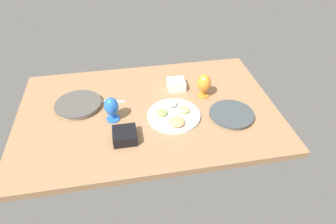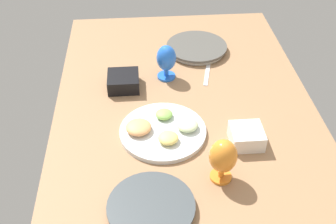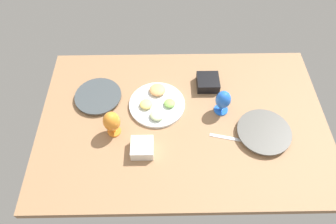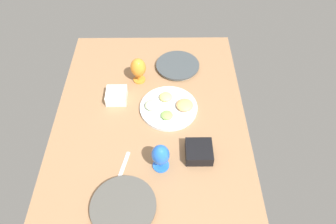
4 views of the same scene
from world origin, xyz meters
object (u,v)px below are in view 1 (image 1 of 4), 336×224
at_px(dinner_plate_right, 232,115).
at_px(hurricane_glass_blue, 111,107).
at_px(dinner_plate_left, 78,105).
at_px(square_bowl_black, 125,135).
at_px(fruit_platter, 174,115).
at_px(hurricane_glass_orange, 204,84).
at_px(square_bowl_white, 176,84).

bearing_deg(dinner_plate_right, hurricane_glass_blue, 171.88).
relative_size(dinner_plate_left, dinner_plate_right, 1.07).
distance_m(dinner_plate_right, square_bowl_black, 0.65).
relative_size(dinner_plate_right, fruit_platter, 0.84).
relative_size(hurricane_glass_orange, square_bowl_black, 1.23).
height_order(hurricane_glass_orange, square_bowl_black, hurricane_glass_orange).
xyz_separation_m(hurricane_glass_orange, square_bowl_white, (-0.16, 0.12, -0.06)).
bearing_deg(fruit_platter, square_bowl_white, 75.99).
xyz_separation_m(dinner_plate_left, hurricane_glass_orange, (0.81, -0.03, 0.08)).
xyz_separation_m(dinner_plate_right, fruit_platter, (-0.34, 0.06, 0.00)).
xyz_separation_m(dinner_plate_left, hurricane_glass_blue, (0.21, -0.16, 0.08)).
height_order(dinner_plate_left, dinner_plate_right, dinner_plate_left).
relative_size(fruit_platter, hurricane_glass_orange, 1.99).
height_order(fruit_platter, hurricane_glass_blue, hurricane_glass_blue).
height_order(dinner_plate_left, hurricane_glass_orange, hurricane_glass_orange).
distance_m(dinner_plate_left, hurricane_glass_blue, 0.28).
height_order(dinner_plate_right, square_bowl_black, square_bowl_black).
relative_size(fruit_platter, square_bowl_white, 2.79).
xyz_separation_m(hurricane_glass_blue, hurricane_glass_orange, (0.59, 0.13, 0.00)).
relative_size(dinner_plate_right, square_bowl_white, 2.36).
bearing_deg(hurricane_glass_orange, fruit_platter, -142.56).
bearing_deg(square_bowl_black, hurricane_glass_orange, 30.90).
relative_size(dinner_plate_right, hurricane_glass_orange, 1.68).
bearing_deg(fruit_platter, hurricane_glass_blue, 173.32).
bearing_deg(hurricane_glass_orange, square_bowl_white, 142.81).
xyz_separation_m(hurricane_glass_blue, square_bowl_white, (0.44, 0.25, -0.06)).
bearing_deg(square_bowl_black, fruit_platter, 25.25).
bearing_deg(fruit_platter, dinner_plate_right, -9.62).
distance_m(hurricane_glass_blue, square_bowl_white, 0.51).
bearing_deg(dinner_plate_left, hurricane_glass_blue, -37.50).
height_order(dinner_plate_left, hurricane_glass_blue, hurricane_glass_blue).
height_order(dinner_plate_left, square_bowl_black, square_bowl_black).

